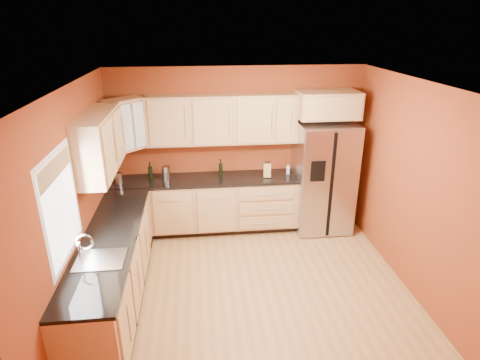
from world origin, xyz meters
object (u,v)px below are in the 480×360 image
object	(u,v)px
refrigerator	(323,177)
canister_left	(166,173)
soap_dispenser	(288,169)
wine_bottle_a	(150,171)
knife_block	(267,170)

from	to	relation	value
refrigerator	canister_left	xyz separation A→B (m)	(-2.49, 0.09, 0.14)
refrigerator	canister_left	world-z (taller)	refrigerator
refrigerator	soap_dispenser	world-z (taller)	refrigerator
wine_bottle_a	refrigerator	bearing A→B (deg)	-2.13
canister_left	wine_bottle_a	world-z (taller)	wine_bottle_a
knife_block	soap_dispenser	size ratio (longest dim) A/B	1.33
wine_bottle_a	soap_dispenser	xyz separation A→B (m)	(2.18, 0.02, -0.06)
canister_left	soap_dispenser	bearing A→B (deg)	0.74
knife_block	refrigerator	bearing A→B (deg)	2.98
knife_block	soap_dispenser	bearing A→B (deg)	18.55
refrigerator	knife_block	bearing A→B (deg)	177.90
refrigerator	canister_left	bearing A→B (deg)	177.84
knife_block	soap_dispenser	xyz separation A→B (m)	(0.36, 0.09, -0.03)
wine_bottle_a	soap_dispenser	size ratio (longest dim) A/B	1.77
knife_block	soap_dispenser	world-z (taller)	knife_block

